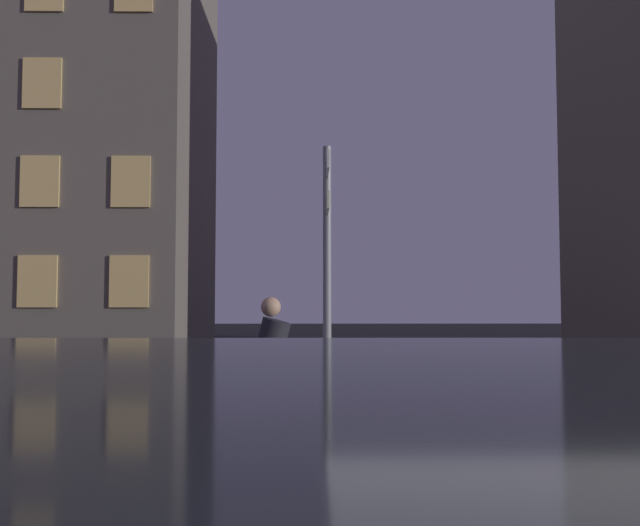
{
  "coord_description": "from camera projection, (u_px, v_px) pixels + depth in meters",
  "views": [
    {
      "loc": [
        -1.34,
        -3.39,
        1.58
      ],
      "look_at": [
        -1.23,
        6.32,
        2.12
      ],
      "focal_mm": 37.03,
      "sensor_mm": 36.0,
      "label": 1
    }
  ],
  "objects": [
    {
      "name": "cyclist",
      "position": [
        275.0,
        376.0,
        7.23
      ],
      "size": [
        1.82,
        0.37,
        1.61
      ],
      "color": "black",
      "rests_on": "ground_plane"
    },
    {
      "name": "building_left_block",
      "position": [
        15.0,
        56.0,
        18.62
      ],
      "size": [
        10.5,
        6.35,
        16.89
      ],
      "color": "#6B6056",
      "rests_on": "ground_plane"
    },
    {
      "name": "signpost",
      "position": [
        327.0,
        247.0,
        9.41
      ],
      "size": [
        0.12,
        1.65,
        3.64
      ],
      "color": "gray",
      "rests_on": "sidewalk_kerb"
    },
    {
      "name": "sidewalk_kerb",
      "position": [
        400.0,
        399.0,
        10.01
      ],
      "size": [
        40.0,
        3.0,
        0.14
      ],
      "primitive_type": "cube",
      "color": "#9E9991",
      "rests_on": "ground_plane"
    }
  ]
}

